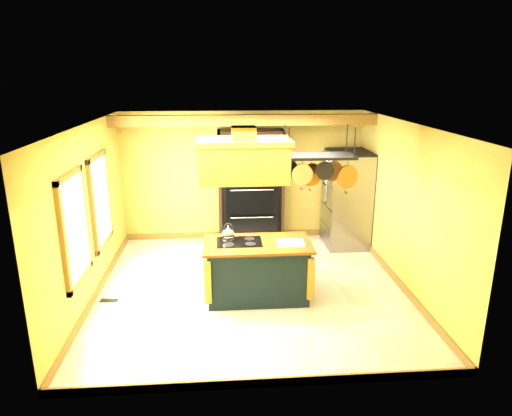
{
  "coord_description": "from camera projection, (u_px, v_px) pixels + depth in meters",
  "views": [
    {
      "loc": [
        -0.44,
        -6.86,
        3.45
      ],
      "look_at": [
        0.1,
        0.3,
        1.3
      ],
      "focal_mm": 32.0,
      "sensor_mm": 36.0,
      "label": 1
    }
  ],
  "objects": [
    {
      "name": "floor",
      "position": [
        251.0,
        288.0,
        7.57
      ],
      "size": [
        5.0,
        5.0,
        0.0
      ],
      "primitive_type": "plane",
      "color": "beige",
      "rests_on": "ground"
    },
    {
      "name": "range_hood",
      "position": [
        244.0,
        159.0,
        6.64
      ],
      "size": [
        1.37,
        0.77,
        0.8
      ],
      "color": "#C48B31",
      "rests_on": "ceiling"
    },
    {
      "name": "wall_front",
      "position": [
        266.0,
        280.0,
        4.8
      ],
      "size": [
        5.0,
        0.02,
        2.7
      ],
      "primitive_type": "cube",
      "color": "gold",
      "rests_on": "floor"
    },
    {
      "name": "window_far",
      "position": [
        101.0,
        201.0,
        7.57
      ],
      "size": [
        0.06,
        1.06,
        1.56
      ],
      "color": "olive",
      "rests_on": "wall_left"
    },
    {
      "name": "ceiling",
      "position": [
        251.0,
        124.0,
        6.8
      ],
      "size": [
        5.0,
        5.0,
        0.0
      ],
      "primitive_type": "plane",
      "rotation": [
        3.14,
        0.0,
        0.0
      ],
      "color": "white",
      "rests_on": "wall_back"
    },
    {
      "name": "pot_rack",
      "position": [
        319.0,
        164.0,
        6.75
      ],
      "size": [
        1.16,
        0.53,
        0.92
      ],
      "color": "black",
      "rests_on": "ceiling"
    },
    {
      "name": "wall_right",
      "position": [
        405.0,
        207.0,
        7.37
      ],
      "size": [
        0.02,
        5.0,
        2.7
      ],
      "primitive_type": "cube",
      "color": "gold",
      "rests_on": "floor"
    },
    {
      "name": "wall_back",
      "position": [
        243.0,
        176.0,
        9.58
      ],
      "size": [
        5.0,
        0.02,
        2.7
      ],
      "primitive_type": "cube",
      "color": "gold",
      "rests_on": "floor"
    },
    {
      "name": "hutch",
      "position": [
        251.0,
        200.0,
        9.47
      ],
      "size": [
        1.33,
        0.6,
        2.35
      ],
      "color": "black",
      "rests_on": "floor"
    },
    {
      "name": "refrigerator",
      "position": [
        346.0,
        201.0,
        9.27
      ],
      "size": [
        0.83,
        0.98,
        1.91
      ],
      "color": "gray",
      "rests_on": "floor"
    },
    {
      "name": "ceiling_beam",
      "position": [
        245.0,
        120.0,
        8.46
      ],
      "size": [
        5.0,
        0.15,
        0.2
      ],
      "primitive_type": "cube",
      "color": "olive",
      "rests_on": "ceiling"
    },
    {
      "name": "wall_left",
      "position": [
        89.0,
        214.0,
        7.01
      ],
      "size": [
        0.02,
        5.0,
        2.7
      ],
      "primitive_type": "cube",
      "color": "gold",
      "rests_on": "floor"
    },
    {
      "name": "window_near",
      "position": [
        75.0,
        228.0,
        6.23
      ],
      "size": [
        0.06,
        1.06,
        1.56
      ],
      "color": "olive",
      "rests_on": "wall_left"
    },
    {
      "name": "kitchen_island",
      "position": [
        257.0,
        270.0,
        7.16
      ],
      "size": [
        1.66,
        0.92,
        1.11
      ],
      "rotation": [
        0.0,
        0.0,
        0.0
      ],
      "color": "black",
      "rests_on": "floor"
    },
    {
      "name": "floor_register",
      "position": [
        109.0,
        300.0,
        7.16
      ],
      "size": [
        0.29,
        0.15,
        0.01
      ],
      "primitive_type": "cube",
      "rotation": [
        0.0,
        0.0,
        -0.09
      ],
      "color": "black",
      "rests_on": "floor"
    }
  ]
}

